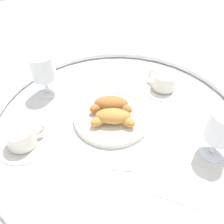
{
  "coord_description": "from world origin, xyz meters",
  "views": [
    {
      "loc": [
        0.1,
        0.49,
        0.52
      ],
      "look_at": [
        0.02,
        -0.02,
        0.03
      ],
      "focal_mm": 39.16,
      "sensor_mm": 36.0,
      "label": 1
    }
  ],
  "objects": [
    {
      "name": "table_chrome_rim",
      "position": [
        0.0,
        0.0,
        0.01
      ],
      "size": [
        0.76,
        0.76,
        0.02
      ],
      "primitive_type": "torus",
      "color": "silver",
      "rests_on": "ground_plane"
    },
    {
      "name": "croissant_small",
      "position": [
        0.02,
        0.01,
        0.04
      ],
      "size": [
        0.13,
        0.08,
        0.04
      ],
      "color": "#CC893D",
      "rests_on": "pastry_plate"
    },
    {
      "name": "ground_plane",
      "position": [
        0.0,
        0.0,
        0.0
      ],
      "size": [
        2.2,
        2.2,
        0.0
      ],
      "primitive_type": "plane",
      "color": "silver"
    },
    {
      "name": "juice_glass_right",
      "position": [
        -0.22,
        0.15,
        0.09
      ],
      "size": [
        0.08,
        0.08,
        0.14
      ],
      "color": "white",
      "rests_on": "ground_plane"
    },
    {
      "name": "folded_napkin",
      "position": [
        -0.11,
        0.22,
        0.0
      ],
      "size": [
        0.15,
        0.15,
        0.01
      ],
      "primitive_type": "cube",
      "rotation": [
        0.0,
        0.0,
        -0.51
      ],
      "color": "silver",
      "rests_on": "ground_plane"
    },
    {
      "name": "croissant_large",
      "position": [
        0.02,
        -0.04,
        0.04
      ],
      "size": [
        0.13,
        0.08,
        0.04
      ],
      "color": "#AD6B33",
      "rests_on": "pastry_plate"
    },
    {
      "name": "pastry_plate",
      "position": [
        0.02,
        -0.02,
        0.01
      ],
      "size": [
        0.23,
        0.23,
        0.02
      ],
      "color": "silver",
      "rests_on": "ground_plane"
    },
    {
      "name": "sugar_packet",
      "position": [
        0.02,
        0.15,
        0.0
      ],
      "size": [
        0.06,
        0.04,
        0.01
      ],
      "primitive_type": "cube",
      "rotation": [
        0.0,
        0.0,
        -0.22
      ],
      "color": "white",
      "rests_on": "ground_plane"
    },
    {
      "name": "juice_glass_left",
      "position": [
        0.21,
        -0.17,
        0.09
      ],
      "size": [
        0.08,
        0.08,
        0.14
      ],
      "color": "white",
      "rests_on": "ground_plane"
    },
    {
      "name": "coffee_cup_far",
      "position": [
        -0.17,
        -0.13,
        0.03
      ],
      "size": [
        0.14,
        0.14,
        0.06
      ],
      "color": "silver",
      "rests_on": "ground_plane"
    },
    {
      "name": "coffee_cup_near",
      "position": [
        0.27,
        0.04,
        0.03
      ],
      "size": [
        0.14,
        0.14,
        0.06
      ],
      "color": "silver",
      "rests_on": "ground_plane"
    }
  ]
}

